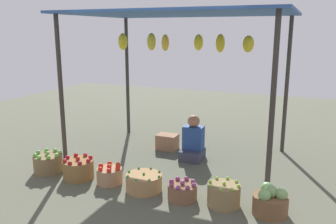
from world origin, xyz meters
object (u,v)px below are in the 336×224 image
(vendor_person, at_px, (193,142))
(basket_red_apples, at_px, (78,169))
(basket_green_apples, at_px, (48,163))
(basket_red_tomatoes, at_px, (110,175))
(basket_cabbages, at_px, (270,202))
(basket_green_chilies, at_px, (144,182))
(basket_limes, at_px, (224,195))
(wooden_crate_near_vendor, at_px, (167,142))
(basket_purple_onions, at_px, (182,191))

(vendor_person, distance_m, basket_red_apples, 1.97)
(basket_green_apples, distance_m, basket_red_tomatoes, 1.12)
(basket_cabbages, bearing_deg, basket_green_chilies, 179.75)
(basket_green_apples, height_order, basket_limes, basket_green_apples)
(basket_green_apples, xyz_separation_m, basket_cabbages, (3.40, -0.02, 0.01))
(basket_red_apples, height_order, basket_limes, basket_red_apples)
(basket_green_apples, relative_size, basket_cabbages, 1.05)
(basket_red_tomatoes, relative_size, basket_green_chilies, 0.74)
(basket_red_tomatoes, bearing_deg, wooden_crate_near_vendor, 83.62)
(basket_red_tomatoes, bearing_deg, basket_red_apples, -178.40)
(basket_green_chilies, distance_m, basket_purple_onions, 0.59)
(vendor_person, bearing_deg, basket_limes, -58.01)
(basket_red_tomatoes, distance_m, basket_green_chilies, 0.57)
(basket_green_chilies, relative_size, basket_limes, 1.20)
(basket_green_apples, height_order, basket_green_chilies, basket_green_apples)
(basket_purple_onions, bearing_deg, basket_red_apples, 178.26)
(wooden_crate_near_vendor, bearing_deg, basket_purple_onions, -61.71)
(basket_red_apples, relative_size, basket_green_chilies, 0.91)
(wooden_crate_near_vendor, bearing_deg, basket_red_tomatoes, -96.38)
(basket_green_chilies, relative_size, wooden_crate_near_vendor, 1.34)
(basket_cabbages, height_order, wooden_crate_near_vendor, basket_cabbages)
(basket_green_apples, height_order, basket_purple_onions, basket_green_apples)
(basket_green_chilies, relative_size, basket_cabbages, 1.18)
(basket_green_chilies, bearing_deg, wooden_crate_near_vendor, 102.09)
(wooden_crate_near_vendor, bearing_deg, basket_green_chilies, -77.91)
(basket_limes, xyz_separation_m, basket_cabbages, (0.58, -0.00, 0.02))
(basket_limes, relative_size, wooden_crate_near_vendor, 1.11)
(basket_green_chilies, distance_m, wooden_crate_near_vendor, 1.78)
(basket_limes, xyz_separation_m, wooden_crate_near_vendor, (-1.51, 1.75, -0.00))
(basket_green_apples, distance_m, basket_red_apples, 0.58)
(basket_red_tomatoes, xyz_separation_m, basket_cabbages, (2.28, -0.02, 0.03))
(basket_red_apples, bearing_deg, wooden_crate_near_vendor, 67.24)
(basket_red_tomatoes, height_order, wooden_crate_near_vendor, basket_red_tomatoes)
(basket_green_apples, distance_m, wooden_crate_near_vendor, 2.17)
(basket_green_chilies, bearing_deg, basket_green_apples, 179.54)
(basket_cabbages, bearing_deg, basket_red_tomatoes, 179.40)
(basket_green_chilies, relative_size, basket_purple_onions, 1.30)
(basket_green_apples, relative_size, basket_green_chilies, 0.89)
(basket_limes, bearing_deg, basket_green_apples, 179.61)
(basket_red_tomatoes, bearing_deg, basket_green_chilies, -1.66)
(basket_cabbages, bearing_deg, basket_limes, 179.80)
(basket_red_apples, distance_m, basket_purple_onions, 1.70)
(basket_red_tomatoes, height_order, basket_purple_onions, basket_red_tomatoes)
(vendor_person, distance_m, basket_cabbages, 2.08)
(basket_red_tomatoes, distance_m, basket_cabbages, 2.28)
(basket_purple_onions, xyz_separation_m, basket_limes, (0.54, 0.04, 0.03))
(basket_red_apples, distance_m, basket_limes, 2.24)
(basket_red_apples, bearing_deg, basket_red_tomatoes, 1.60)
(basket_green_apples, relative_size, wooden_crate_near_vendor, 1.19)
(basket_purple_onions, relative_size, basket_limes, 0.93)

